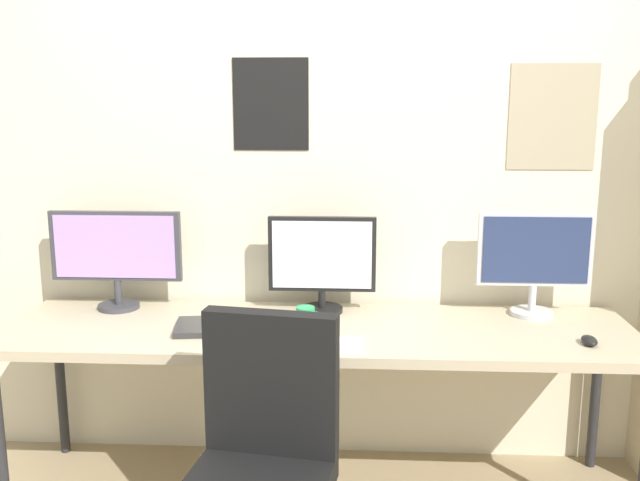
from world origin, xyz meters
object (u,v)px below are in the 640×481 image
object	(u,v)px
keyboard_main	(316,344)
coffee_mug	(306,318)
monitor_right	(535,257)
monitor_left	(116,253)
laptop_closed	(216,326)
computer_mouse	(589,340)
monitor_center	(322,261)
desk	(319,338)

from	to	relation	value
keyboard_main	coffee_mug	bearing A→B (deg)	104.04
keyboard_main	monitor_right	bearing A→B (deg)	26.17
monitor_left	laptop_closed	distance (m)	0.60
monitor_left	keyboard_main	world-z (taller)	monitor_left
computer_mouse	coffee_mug	distance (m)	1.09
computer_mouse	laptop_closed	bearing A→B (deg)	176.08
monitor_center	keyboard_main	size ratio (longest dim) A/B	1.30
monitor_left	coffee_mug	distance (m)	0.90
keyboard_main	laptop_closed	bearing A→B (deg)	156.51
monitor_right	keyboard_main	bearing A→B (deg)	-153.83
keyboard_main	monitor_center	bearing A→B (deg)	90.00
monitor_left	laptop_closed	xyz separation A→B (m)	(0.48, -0.26, -0.24)
desk	keyboard_main	world-z (taller)	keyboard_main
keyboard_main	coffee_mug	xyz separation A→B (m)	(-0.05, 0.21, 0.04)
keyboard_main	desk	bearing A→B (deg)	90.00
desk	monitor_right	size ratio (longest dim) A/B	5.32
monitor_left	computer_mouse	size ratio (longest dim) A/B	5.97
desk	computer_mouse	size ratio (longest dim) A/B	26.60
monitor_left	monitor_center	world-z (taller)	monitor_left
monitor_center	laptop_closed	world-z (taller)	monitor_center
monitor_left	monitor_right	distance (m)	1.80
desk	computer_mouse	bearing A→B (deg)	-8.20
monitor_right	laptop_closed	distance (m)	1.36
desk	coffee_mug	bearing A→B (deg)	-159.54
monitor_center	monitor_left	bearing A→B (deg)	180.00
monitor_center	coffee_mug	bearing A→B (deg)	-102.78
monitor_right	laptop_closed	world-z (taller)	monitor_right
laptop_closed	keyboard_main	bearing A→B (deg)	-30.89
keyboard_main	computer_mouse	size ratio (longest dim) A/B	3.71
monitor_left	monitor_center	size ratio (longest dim) A/B	1.24
keyboard_main	computer_mouse	distance (m)	1.04
keyboard_main	computer_mouse	xyz separation A→B (m)	(1.03, 0.08, 0.01)
desk	keyboard_main	bearing A→B (deg)	-90.00
keyboard_main	laptop_closed	distance (m)	0.45
computer_mouse	coffee_mug	bearing A→B (deg)	173.21
desk	coffee_mug	xyz separation A→B (m)	(-0.05, -0.02, 0.09)
monitor_left	desk	bearing A→B (deg)	-13.27
desk	coffee_mug	distance (m)	0.11
computer_mouse	coffee_mug	world-z (taller)	coffee_mug
monitor_center	keyboard_main	world-z (taller)	monitor_center
computer_mouse	laptop_closed	xyz separation A→B (m)	(-1.45, 0.10, -0.00)
monitor_center	monitor_right	distance (m)	0.90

